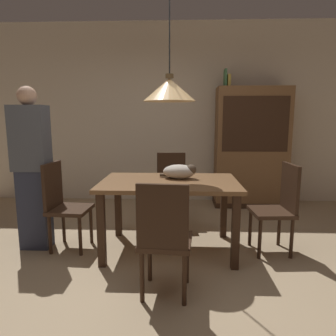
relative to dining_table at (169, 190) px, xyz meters
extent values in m
plane|color=tan|center=(-0.04, -0.57, -0.65)|extent=(10.00, 10.00, 0.00)
cube|color=beige|center=(-0.04, 2.08, 0.80)|extent=(6.40, 0.10, 2.90)
cube|color=brown|center=(0.00, 0.00, 0.08)|extent=(1.40, 0.90, 0.04)
cube|color=#382316|center=(-0.62, -0.39, -0.29)|extent=(0.07, 0.07, 0.71)
cube|color=#382316|center=(0.62, -0.39, -0.29)|extent=(0.07, 0.07, 0.71)
cube|color=#382316|center=(-0.62, 0.39, -0.29)|extent=(0.07, 0.07, 0.71)
cube|color=#382316|center=(0.62, 0.39, -0.29)|extent=(0.07, 0.07, 0.71)
cube|color=#382316|center=(0.00, -0.80, -0.22)|extent=(0.43, 0.43, 0.04)
cube|color=#322014|center=(-0.01, -0.98, 0.04)|extent=(0.38, 0.07, 0.48)
cylinder|color=#382316|center=(0.17, -0.65, -0.44)|extent=(0.04, 0.04, 0.41)
cylinder|color=#382316|center=(-0.15, -0.63, -0.44)|extent=(0.04, 0.04, 0.41)
cylinder|color=#382316|center=(0.15, -0.97, -0.44)|extent=(0.04, 0.04, 0.41)
cylinder|color=#382316|center=(-0.17, -0.95, -0.44)|extent=(0.04, 0.04, 0.41)
cube|color=#382316|center=(-1.05, 0.00, -0.22)|extent=(0.42, 0.42, 0.04)
cube|color=#322014|center=(-1.23, 0.01, 0.04)|extent=(0.06, 0.38, 0.48)
cylinder|color=#382316|center=(-0.90, -0.17, -0.44)|extent=(0.04, 0.04, 0.41)
cylinder|color=#382316|center=(-0.88, 0.15, -0.44)|extent=(0.04, 0.04, 0.41)
cylinder|color=#382316|center=(-1.22, -0.15, -0.44)|extent=(0.04, 0.04, 0.41)
cylinder|color=#382316|center=(-1.20, 0.17, -0.44)|extent=(0.04, 0.04, 0.41)
cube|color=#382316|center=(0.00, 0.80, -0.22)|extent=(0.43, 0.43, 0.04)
cube|color=#322014|center=(-0.01, 0.98, 0.04)|extent=(0.38, 0.06, 0.48)
cylinder|color=#382316|center=(-0.15, 0.63, -0.44)|extent=(0.04, 0.04, 0.41)
cylinder|color=#382316|center=(0.17, 0.65, -0.44)|extent=(0.04, 0.04, 0.41)
cylinder|color=#382316|center=(-0.17, 0.95, -0.44)|extent=(0.04, 0.04, 0.41)
cylinder|color=#382316|center=(0.15, 0.97, -0.44)|extent=(0.04, 0.04, 0.41)
cube|color=#382316|center=(1.05, 0.00, -0.22)|extent=(0.43, 0.43, 0.04)
cube|color=#322014|center=(1.23, 0.01, 0.04)|extent=(0.06, 0.38, 0.48)
cylinder|color=#382316|center=(0.88, 0.15, -0.44)|extent=(0.04, 0.04, 0.41)
cylinder|color=#382316|center=(0.90, -0.17, -0.44)|extent=(0.04, 0.04, 0.41)
cylinder|color=#382316|center=(1.20, 0.17, -0.44)|extent=(0.04, 0.04, 0.41)
cylinder|color=#382316|center=(1.22, -0.15, -0.44)|extent=(0.04, 0.04, 0.41)
ellipsoid|color=beige|center=(0.10, 0.12, 0.18)|extent=(0.36, 0.25, 0.15)
sphere|color=brown|center=(0.22, 0.10, 0.20)|extent=(0.11, 0.11, 0.11)
cylinder|color=brown|center=(-0.02, 0.18, 0.13)|extent=(0.18, 0.04, 0.04)
cone|color=#E5B775|center=(0.00, 0.00, 1.01)|extent=(0.52, 0.52, 0.22)
cylinder|color=#513D23|center=(0.00, 0.00, 1.14)|extent=(0.08, 0.08, 0.04)
cylinder|color=black|center=(0.00, 0.00, 1.68)|extent=(0.01, 0.01, 1.04)
cube|color=brown|center=(1.22, 1.75, 0.28)|extent=(1.10, 0.44, 1.85)
cube|color=#382316|center=(1.22, 1.53, 0.65)|extent=(0.97, 0.01, 0.81)
cube|color=#382316|center=(1.22, 1.75, -0.61)|extent=(1.12, 0.45, 0.08)
cube|color=#427A4C|center=(0.78, 1.75, 1.33)|extent=(0.03, 0.20, 0.26)
cube|color=gold|center=(0.83, 1.75, 1.29)|extent=(0.04, 0.20, 0.18)
cube|color=#2D3347|center=(-1.44, 0.02, -0.23)|extent=(0.30, 0.20, 0.85)
cube|color=#4C515B|center=(-1.44, 0.02, 0.53)|extent=(0.36, 0.22, 0.67)
sphere|color=tan|center=(-1.44, 0.02, 0.96)|extent=(0.19, 0.19, 0.19)
camera|label=1|loc=(0.11, -3.08, 0.74)|focal=32.81mm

